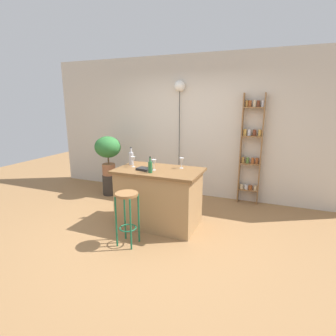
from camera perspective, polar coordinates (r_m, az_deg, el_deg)
ground at (r=4.12m, az=-3.63°, el=-13.50°), size 12.00×12.00×0.00m
back_wall at (r=5.50m, az=5.08°, el=8.67°), size 6.40×0.10×2.80m
kitchen_counter at (r=4.18m, az=-1.94°, el=-6.24°), size 1.30×0.79×0.90m
bar_stool at (r=3.62m, az=-8.73°, el=-8.31°), size 0.30×0.30×0.74m
spice_shelf at (r=5.18m, az=17.30°, el=3.93°), size 0.38×0.13×2.06m
plant_stool at (r=5.75m, az=-12.35°, el=-3.49°), size 0.29×0.29×0.42m
potted_plant at (r=5.58m, az=-12.73°, el=3.79°), size 0.54×0.49×0.81m
bottle_soda_blue at (r=4.38m, az=-7.86°, el=2.12°), size 0.08×0.08×0.29m
bottle_spirits_clear at (r=3.85m, az=-3.82°, el=0.27°), size 0.06×0.06×0.24m
wine_glass_left at (r=4.10m, az=2.92°, el=1.54°), size 0.07×0.07×0.16m
wine_glass_center at (r=4.23m, az=-7.47°, el=1.80°), size 0.07×0.07×0.16m
wine_glass_right at (r=3.99m, az=-3.01°, el=1.18°), size 0.07×0.07×0.16m
cookbook at (r=4.02m, az=-5.12°, el=-0.21°), size 0.23×0.18×0.03m
pendant_globe_light at (r=5.45m, az=2.52°, el=16.76°), size 0.22×0.22×2.31m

